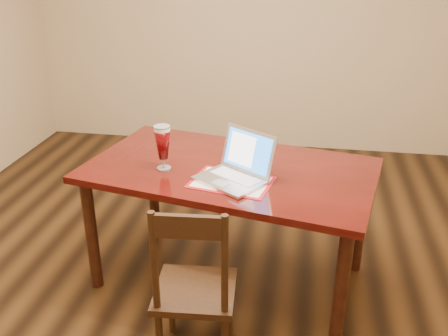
# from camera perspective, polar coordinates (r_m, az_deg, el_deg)

# --- Properties ---
(ground) EXTENTS (5.00, 5.00, 0.00)m
(ground) POSITION_cam_1_polar(r_m,az_deg,el_deg) (3.33, -2.94, -12.72)
(ground) COLOR black
(ground) RESTS_ON ground
(dining_table) EXTENTS (1.84, 1.26, 1.06)m
(dining_table) POSITION_cam_1_polar(r_m,az_deg,el_deg) (3.00, 0.53, -1.46)
(dining_table) COLOR #480C09
(dining_table) RESTS_ON ground
(dining_chair) EXTENTS (0.43, 0.41, 0.94)m
(dining_chair) POSITION_cam_1_polar(r_m,az_deg,el_deg) (2.54, -3.42, -13.74)
(dining_chair) COLOR black
(dining_chair) RESTS_ON ground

